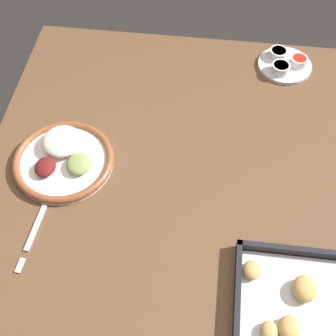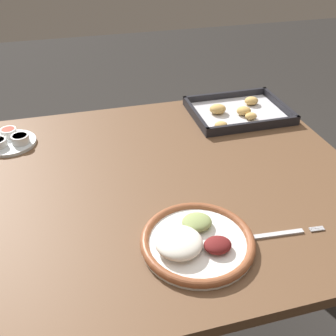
# 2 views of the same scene
# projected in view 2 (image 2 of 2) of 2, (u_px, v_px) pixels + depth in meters

# --- Properties ---
(ground_plane) EXTENTS (8.00, 8.00, 0.00)m
(ground_plane) POSITION_uv_depth(u_px,v_px,m) (168.00, 330.00, 1.50)
(ground_plane) COLOR #282623
(dining_table) EXTENTS (1.07, 0.94, 0.72)m
(dining_table) POSITION_uv_depth(u_px,v_px,m) (169.00, 206.00, 1.15)
(dining_table) COLOR brown
(dining_table) RESTS_ON ground_plane
(dinner_plate) EXTENTS (0.26, 0.26, 0.05)m
(dinner_plate) POSITION_uv_depth(u_px,v_px,m) (195.00, 241.00, 0.87)
(dinner_plate) COLOR white
(dinner_plate) RESTS_ON dining_table
(fork) EXTENTS (0.22, 0.03, 0.00)m
(fork) POSITION_uv_depth(u_px,v_px,m) (276.00, 234.00, 0.90)
(fork) COLOR silver
(fork) RESTS_ON dining_table
(saucer_plate) EXTENTS (0.16, 0.16, 0.04)m
(saucer_plate) POSITION_uv_depth(u_px,v_px,m) (10.00, 141.00, 1.23)
(saucer_plate) COLOR silver
(saucer_plate) RESTS_ON dining_table
(baking_tray) EXTENTS (0.34, 0.26, 0.04)m
(baking_tray) POSITION_uv_depth(u_px,v_px,m) (238.00, 112.00, 1.40)
(baking_tray) COLOR black
(baking_tray) RESTS_ON dining_table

